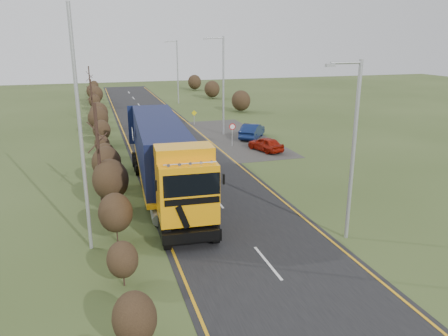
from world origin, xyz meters
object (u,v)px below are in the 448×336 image
Objects in this scene: speed_sign at (232,131)px; streetlight_near at (352,145)px; car_blue_sedan at (252,131)px; lorry at (163,154)px; car_red_hatchback at (266,144)px.

streetlight_near is at bearing -91.75° from speed_sign.
speed_sign is (-2.83, -2.53, 0.71)m from car_blue_sedan.
lorry is 13.21m from speed_sign.
speed_sign is at bearing 88.25° from streetlight_near.
lorry is at bearing 21.76° from car_red_hatchback.
car_red_hatchback is 0.82× the size of car_blue_sedan.
car_red_hatchback is 1.72× the size of speed_sign.
speed_sign is at bearing 56.81° from lorry.
car_red_hatchback is 5.04m from car_blue_sedan.
car_blue_sedan is (0.65, 4.99, 0.11)m from car_red_hatchback.
car_red_hatchback is at bearing 42.35° from lorry.
streetlight_near is (-3.42, -21.77, 3.89)m from car_blue_sedan.
streetlight_near reaches higher than car_red_hatchback.
car_blue_sedan is 3.86m from speed_sign.
speed_sign reaches higher than car_red_hatchback.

